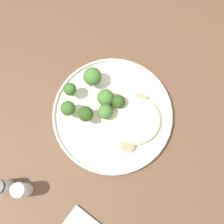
{
  "coord_description": "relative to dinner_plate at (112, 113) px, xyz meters",
  "views": [
    {
      "loc": [
        -0.03,
        0.17,
        1.41
      ],
      "look_at": [
        0.0,
        -0.0,
        0.76
      ],
      "focal_mm": 45.51,
      "sensor_mm": 36.0,
      "label": 1
    }
  ],
  "objects": [
    {
      "name": "seared_scallop_right_edge",
      "position": [
        -0.06,
        -0.04,
        0.01
      ],
      "size": [
        0.03,
        0.03,
        0.01
      ],
      "color": "beige",
      "rests_on": "dinner_plate"
    },
    {
      "name": "seared_scallop_tilted_round",
      "position": [
        -0.06,
        -0.0,
        0.01
      ],
      "size": [
        0.03,
        0.03,
        0.02
      ],
      "color": "#DBB77A",
      "rests_on": "dinner_plate"
    },
    {
      "name": "broccoli_floret_rear_charred",
      "position": [
        0.1,
        0.01,
        0.04
      ],
      "size": [
        0.03,
        0.03,
        0.05
      ],
      "color": "#89A356",
      "rests_on": "dinner_plate"
    },
    {
      "name": "seared_scallop_half_hidden",
      "position": [
        -0.05,
        0.07,
        0.01
      ],
      "size": [
        0.03,
        0.03,
        0.01
      ],
      "color": "#E5C689",
      "rests_on": "dinner_plate"
    },
    {
      "name": "broccoli_floret_beside_noodles",
      "position": [
        0.06,
        -0.07,
        0.04
      ],
      "size": [
        0.04,
        0.04,
        0.06
      ],
      "color": "#7A994C",
      "rests_on": "dinner_plate"
    },
    {
      "name": "broccoli_floret_front_edge",
      "position": [
        0.06,
        0.02,
        0.04
      ],
      "size": [
        0.04,
        0.04,
        0.06
      ],
      "color": "#89A356",
      "rests_on": "dinner_plate"
    },
    {
      "name": "seared_scallop_on_noodles",
      "position": [
        -0.04,
        0.03,
        0.01
      ],
      "size": [
        0.03,
        0.03,
        0.01
      ],
      "color": "beige",
      "rests_on": "dinner_plate"
    },
    {
      "name": "broccoli_floret_split_head",
      "position": [
        0.02,
        -0.03,
        0.03
      ],
      "size": [
        0.04,
        0.04,
        0.05
      ],
      "color": "#7A994C",
      "rests_on": "dinner_plate"
    },
    {
      "name": "seared_scallop_tiny_bay",
      "position": [
        0.0,
        -0.02,
        0.01
      ],
      "size": [
        0.03,
        0.03,
        0.02
      ],
      "color": "#E5C689",
      "rests_on": "dinner_plate"
    },
    {
      "name": "onion_sliver_pale_crescent",
      "position": [
        -0.01,
        0.01,
        0.01
      ],
      "size": [
        0.05,
        0.01,
        0.0
      ],
      "primitive_type": "cube",
      "rotation": [
        0.0,
        0.0,
        6.09
      ],
      "color": "silver",
      "rests_on": "dinner_plate"
    },
    {
      "name": "noodle_bed",
      "position": [
        -0.05,
        0.01,
        0.01
      ],
      "size": [
        0.14,
        0.13,
        0.02
      ],
      "color": "beige",
      "rests_on": "dinner_plate"
    },
    {
      "name": "broccoli_floret_right_tilted",
      "position": [
        0.1,
        -0.03,
        0.04
      ],
      "size": [
        0.03,
        0.03,
        0.05
      ],
      "color": "#89A356",
      "rests_on": "dinner_plate"
    },
    {
      "name": "seared_scallop_rear_pale",
      "position": [
        -0.04,
        0.0,
        0.01
      ],
      "size": [
        0.03,
        0.03,
        0.01
      ],
      "color": "#E5C689",
      "rests_on": "dinner_plate"
    },
    {
      "name": "wooden_dining_table",
      "position": [
        -0.0,
        0.0,
        -0.09
      ],
      "size": [
        1.4,
        1.0,
        0.74
      ],
      "color": "brown",
      "rests_on": "ground"
    },
    {
      "name": "dinner_plate",
      "position": [
        0.0,
        0.0,
        0.0
      ],
      "size": [
        0.29,
        0.29,
        0.02
      ],
      "color": "beige",
      "rests_on": "wooden_dining_table"
    },
    {
      "name": "broccoli_floret_center_pile",
      "position": [
        -0.01,
        -0.02,
        0.03
      ],
      "size": [
        0.03,
        0.03,
        0.05
      ],
      "color": "#7A994C",
      "rests_on": "dinner_plate"
    },
    {
      "name": "onion_sliver_short_strip",
      "position": [
        0.07,
        -0.07,
        0.01
      ],
      "size": [
        0.01,
        0.04,
        0.0
      ],
      "primitive_type": "cube",
      "rotation": [
        0.0,
        0.0,
        4.95
      ],
      "color": "silver",
      "rests_on": "dinner_plate"
    },
    {
      "name": "broccoli_floret_near_rim",
      "position": [
        0.01,
        0.01,
        0.04
      ],
      "size": [
        0.03,
        0.03,
        0.06
      ],
      "color": "#7A994C",
      "rests_on": "dinner_plate"
    },
    {
      "name": "ground",
      "position": [
        -0.0,
        0.0,
        -0.75
      ],
      "size": [
        6.0,
        6.0,
        0.0
      ],
      "primitive_type": "plane",
      "color": "#47423D"
    },
    {
      "name": "salt_shaker",
      "position": [
        0.16,
        0.21,
        0.02
      ],
      "size": [
        0.03,
        0.03,
        0.07
      ],
      "color": "white",
      "rests_on": "wooden_dining_table"
    },
    {
      "name": "pepper_shaker",
      "position": [
        0.21,
        0.21,
        0.02
      ],
      "size": [
        0.03,
        0.03,
        0.07
      ],
      "color": "white",
      "rests_on": "wooden_dining_table"
    }
  ]
}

